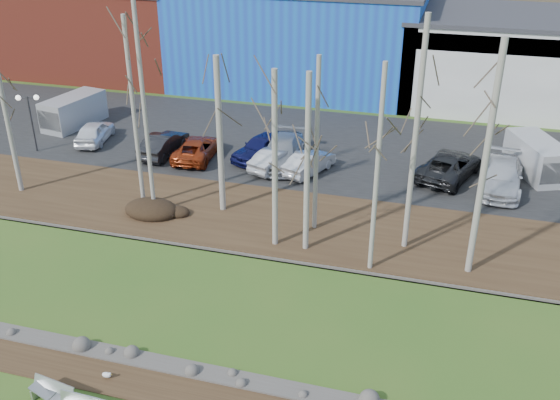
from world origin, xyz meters
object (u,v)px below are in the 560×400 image
(car_3, at_px, (282,151))
(car_4, at_px, (262,147))
(car_1, at_px, (164,144))
(van_grey, at_px, (72,112))
(car_7, at_px, (501,176))
(car_0, at_px, (95,132))
(street_lamp, at_px, (29,107))
(car_2, at_px, (197,148))
(bench_damaged, at_px, (53,393))
(car_6, at_px, (449,166))
(van_white, at_px, (538,158))
(car_8, at_px, (276,159))
(car_5, at_px, (309,163))
(seagull, at_px, (107,375))

(car_3, xyz_separation_m, car_4, (-1.39, 0.39, -0.02))
(car_1, relative_size, van_grey, 0.87)
(car_1, distance_m, car_7, 20.25)
(car_0, distance_m, car_1, 5.44)
(car_4, distance_m, van_grey, 14.80)
(street_lamp, bearing_deg, car_2, -10.36)
(bench_damaged, height_order, car_1, car_1)
(car_2, relative_size, van_grey, 0.92)
(car_6, distance_m, van_grey, 25.97)
(van_white, distance_m, van_grey, 30.86)
(car_0, relative_size, car_8, 1.06)
(car_3, height_order, car_6, car_3)
(van_grey, bearing_deg, car_5, -0.70)
(car_6, bearing_deg, car_7, -176.85)
(car_0, relative_size, car_2, 0.89)
(seagull, bearing_deg, car_3, 92.96)
(bench_damaged, distance_m, car_8, 20.17)
(car_2, xyz_separation_m, car_3, (5.30, 0.65, 0.14))
(bench_damaged, xyz_separation_m, car_5, (3.84, 20.08, 0.42))
(car_4, relative_size, car_8, 1.15)
(car_4, relative_size, car_6, 0.84)
(car_1, bearing_deg, van_white, -169.16)
(car_2, height_order, van_grey, van_grey)
(street_lamp, relative_size, car_7, 0.69)
(car_4, bearing_deg, car_0, -156.41)
(seagull, distance_m, car_0, 23.10)
(street_lamp, bearing_deg, seagull, -68.93)
(car_2, bearing_deg, car_5, 173.46)
(car_0, relative_size, car_6, 0.77)
(car_0, height_order, car_5, car_0)
(street_lamp, height_order, car_5, street_lamp)
(street_lamp, relative_size, car_6, 0.69)
(seagull, relative_size, car_6, 0.08)
(street_lamp, bearing_deg, car_7, -15.29)
(seagull, height_order, car_4, car_4)
(car_3, height_order, van_white, van_white)
(car_0, distance_m, car_8, 12.81)
(car_3, bearing_deg, street_lamp, -174.78)
(car_1, height_order, car_4, car_4)
(bench_damaged, distance_m, car_4, 21.39)
(bench_damaged, relative_size, car_2, 0.36)
(bench_damaged, relative_size, street_lamp, 0.46)
(car_2, bearing_deg, car_1, -3.69)
(car_1, bearing_deg, van_grey, -17.29)
(van_white, bearing_deg, car_2, 166.22)
(seagull, bearing_deg, street_lamp, 136.19)
(van_white, bearing_deg, bench_damaged, -148.14)
(bench_damaged, relative_size, car_8, 0.43)
(car_7, xyz_separation_m, van_white, (2.09, 2.61, 0.25))
(car_5, xyz_separation_m, car_6, (7.94, 1.58, 0.10))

